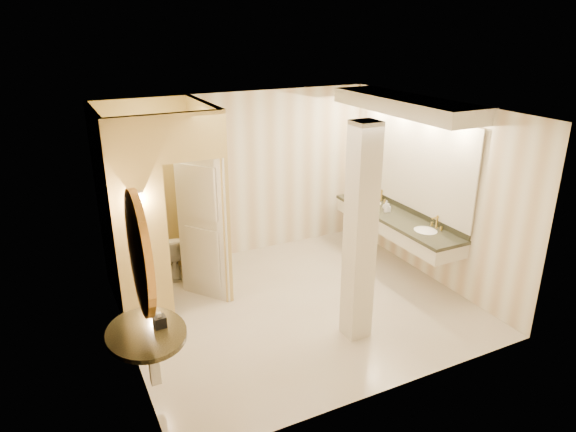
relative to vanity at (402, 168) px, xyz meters
name	(u,v)px	position (x,y,z in m)	size (l,w,h in m)	color
floor	(297,305)	(-1.98, -0.40, -1.63)	(4.50, 4.50, 0.00)	beige
ceiling	(298,110)	(-1.98, -0.40, 1.07)	(4.50, 4.50, 0.00)	white
wall_back	(241,176)	(-1.98, 1.60, -0.28)	(4.50, 0.02, 2.70)	white
wall_front	(391,279)	(-1.98, -2.40, -0.28)	(4.50, 0.02, 2.70)	white
wall_left	(119,246)	(-4.23, -0.40, -0.28)	(0.02, 4.00, 2.70)	white
wall_right	(432,191)	(0.27, -0.40, -0.28)	(0.02, 4.00, 2.70)	white
toilet_closet	(192,203)	(-3.11, 0.56, -0.24)	(1.50, 1.55, 2.70)	#E0C275
wall_sconce	(138,199)	(-3.90, 0.03, 0.10)	(0.14, 0.14, 0.42)	gold
vanity	(402,168)	(0.00, 0.00, 0.00)	(0.75, 2.71, 2.09)	beige
console_shelf	(143,289)	(-4.19, -1.49, -0.29)	(0.96, 0.96, 1.93)	black
pillar	(360,235)	(-1.63, -1.33, -0.28)	(0.29, 0.29, 2.70)	beige
tissue_box	(160,322)	(-4.07, -1.47, -0.70)	(0.12, 0.12, 0.12)	black
toilet	(172,255)	(-3.29, 1.27, -1.28)	(0.39, 0.68, 0.69)	white
soap_bottle_a	(388,208)	(-0.05, 0.19, -0.69)	(0.06, 0.06, 0.14)	beige
soap_bottle_b	(386,206)	(-0.02, 0.30, -0.69)	(0.10, 0.10, 0.13)	silver
soap_bottle_c	(386,206)	(-0.09, 0.19, -0.66)	(0.08, 0.08, 0.20)	#C6B28C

